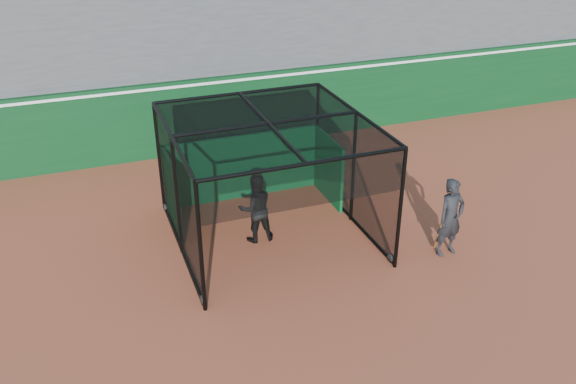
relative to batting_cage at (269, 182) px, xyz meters
name	(u,v)px	position (x,y,z in m)	size (l,w,h in m)	color
ground	(281,293)	(-0.58, -2.45, -1.53)	(120.00, 120.00, 0.00)	#9A462C
outfield_wall	(193,114)	(-0.58, 6.05, -0.24)	(50.00, 0.50, 2.50)	#0A3717
batting_cage	(269,182)	(0.00, 0.00, 0.00)	(4.70, 4.91, 3.07)	black
batter	(256,208)	(-0.40, -0.09, -0.62)	(0.88, 0.69, 1.82)	black
on_deck_player	(451,218)	(3.79, -2.33, -0.54)	(0.79, 0.58, 1.99)	black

